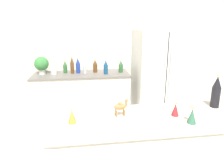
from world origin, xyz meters
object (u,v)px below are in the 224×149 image
object	(u,v)px
back_bottle_0	(95,66)
wise_man_figurine_crimson	(72,115)
back_bottle_5	(85,67)
camel_figurine	(121,106)
refrigerator	(158,75)
back_bottle_4	(72,65)
back_bottle_6	(78,66)
wine_bottle	(216,92)
potted_plant	(41,64)
wise_man_figurine_purple	(175,109)
back_bottle_2	(65,67)
paper_towel_roll	(54,67)
back_bottle_3	(106,67)
wise_man_figurine_blue	(192,115)
back_bottle_1	(121,67)

from	to	relation	value
back_bottle_0	wise_man_figurine_crimson	distance (m)	2.15
back_bottle_5	camel_figurine	size ratio (longest dim) A/B	1.57
refrigerator	back_bottle_4	bearing A→B (deg)	175.54
back_bottle_6	camel_figurine	xyz separation A→B (m)	(0.43, -2.03, 0.04)
back_bottle_5	wine_bottle	bearing A→B (deg)	-56.31
back_bottle_4	potted_plant	bearing A→B (deg)	178.82
potted_plant	wise_man_figurine_purple	xyz separation A→B (m)	(1.57, -2.09, -0.03)
back_bottle_4	back_bottle_0	bearing A→B (deg)	4.48
back_bottle_0	back_bottle_5	world-z (taller)	back_bottle_5
potted_plant	back_bottle_2	bearing A→B (deg)	5.80
paper_towel_roll	potted_plant	bearing A→B (deg)	168.61
wise_man_figurine_crimson	back_bottle_3	bearing A→B (deg)	75.96
potted_plant	wine_bottle	xyz separation A→B (m)	(2.04, -1.96, 0.05)
refrigerator	back_bottle_5	size ratio (longest dim) A/B	6.69
refrigerator	back_bottle_6	size ratio (longest dim) A/B	5.96
back_bottle_3	back_bottle_6	world-z (taller)	back_bottle_6
back_bottle_3	wise_man_figurine_purple	size ratio (longest dim) A/B	1.65
back_bottle_2	wise_man_figurine_blue	xyz separation A→B (m)	(1.23, -2.29, 0.05)
refrigerator	back_bottle_1	size ratio (longest dim) A/B	7.44
back_bottle_6	wise_man_figurine_crimson	world-z (taller)	back_bottle_6
refrigerator	back_bottle_0	world-z (taller)	refrigerator
back_bottle_6	back_bottle_0	bearing A→B (deg)	4.58
refrigerator	back_bottle_3	distance (m)	1.02
paper_towel_roll	camel_figurine	size ratio (longest dim) A/B	1.56
back_bottle_0	back_bottle_5	distance (m)	0.21
back_bottle_1	wise_man_figurine_blue	distance (m)	2.20
back_bottle_5	back_bottle_1	bearing A→B (deg)	0.11
paper_towel_roll	back_bottle_3	distance (m)	0.94
back_bottle_2	back_bottle_6	size ratio (longest dim) A/B	0.81
back_bottle_1	back_bottle_2	world-z (taller)	back_bottle_2
paper_towel_roll	back_bottle_3	bearing A→B (deg)	-6.10
back_bottle_4	back_bottle_6	size ratio (longest dim) A/B	1.10
paper_towel_roll	wise_man_figurine_crimson	bearing A→B (deg)	-77.99
back_bottle_0	refrigerator	bearing A→B (deg)	-7.60
back_bottle_0	wise_man_figurine_purple	xyz separation A→B (m)	(0.60, -2.11, 0.03)
back_bottle_6	camel_figurine	size ratio (longest dim) A/B	1.76
back_bottle_3	potted_plant	bearing A→B (deg)	172.89
back_bottle_5	back_bottle_2	bearing A→B (deg)	165.22
back_bottle_0	back_bottle_1	size ratio (longest dim) A/B	1.08
refrigerator	wise_man_figurine_purple	size ratio (longest dim) A/B	10.86
wise_man_figurine_purple	wise_man_figurine_blue	bearing A→B (deg)	-64.78
potted_plant	back_bottle_2	distance (m)	0.42
paper_towel_roll	back_bottle_2	xyz separation A→B (m)	(0.19, 0.08, -0.02)
back_bottle_6	wine_bottle	world-z (taller)	wine_bottle
back_bottle_0	back_bottle_1	world-z (taller)	back_bottle_0
back_bottle_2	wise_man_figurine_blue	distance (m)	2.60
back_bottle_5	wise_man_figurine_blue	xyz separation A→B (m)	(0.87, -2.19, 0.03)
paper_towel_roll	wise_man_figurine_purple	bearing A→B (deg)	-56.61
back_bottle_1	back_bottle_5	size ratio (longest dim) A/B	0.90
wise_man_figurine_purple	wise_man_figurine_crimson	bearing A→B (deg)	-179.01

